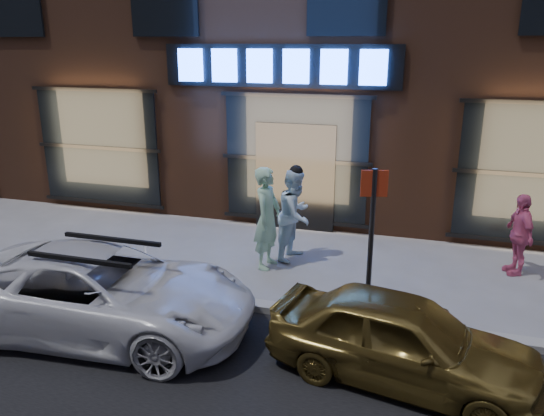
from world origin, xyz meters
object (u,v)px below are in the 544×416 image
at_px(gold_sedan, 402,339).
at_px(sign_post, 371,233).
at_px(man_cap, 295,215).
at_px(man_bowtie, 267,218).
at_px(white_suv, 101,292).
at_px(passerby, 519,234).

xyz_separation_m(gold_sedan, sign_post, (-0.57, 1.33, 0.88)).
bearing_deg(man_cap, man_bowtie, 155.89).
bearing_deg(man_cap, sign_post, -129.87).
height_order(man_cap, white_suv, man_cap).
height_order(white_suv, gold_sedan, white_suv).
bearing_deg(passerby, gold_sedan, -42.05).
bearing_deg(gold_sedan, white_suv, 101.39).
bearing_deg(white_suv, gold_sedan, -93.61).
distance_m(man_bowtie, sign_post, 2.65).
bearing_deg(man_bowtie, sign_post, -122.19).
relative_size(white_suv, gold_sedan, 1.34).
xyz_separation_m(passerby, gold_sedan, (-1.84, -3.92, -0.19)).
distance_m(passerby, gold_sedan, 4.33).
xyz_separation_m(man_bowtie, white_suv, (-1.64, -2.94, -0.34)).
bearing_deg(man_bowtie, gold_sedan, -132.48).
distance_m(man_cap, passerby, 4.10).
bearing_deg(white_suv, man_bowtie, -33.07).
bearing_deg(man_bowtie, man_cap, -31.00).
distance_m(passerby, white_suv, 7.27).
xyz_separation_m(man_cap, passerby, (4.07, 0.46, -0.14)).
bearing_deg(passerby, sign_post, -59.85).
height_order(passerby, sign_post, sign_post).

